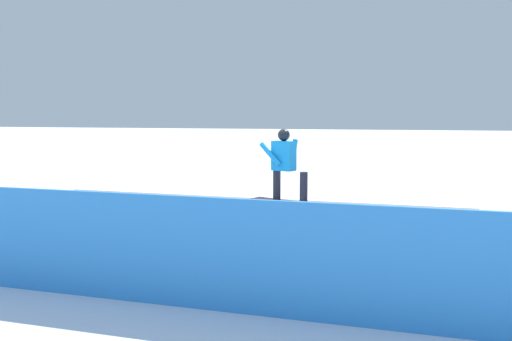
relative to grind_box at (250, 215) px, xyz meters
The scene contains 4 objects.
ground_plane 0.24m from the grind_box, ahead, with size 120.00×120.00×0.00m, color white.
grind_box is the anchor object (origin of this frame).
snowboarder 1.20m from the grind_box, behind, with size 1.59×0.89×1.33m.
safety_fence 4.17m from the grind_box, 90.00° to the left, with size 13.93×0.06×1.24m, color #3087E3.
Camera 1 is at (-2.59, 9.60, 2.14)m, focal length 38.05 mm.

